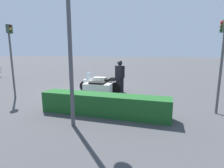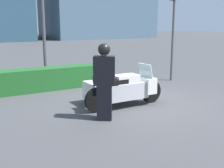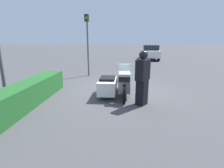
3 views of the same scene
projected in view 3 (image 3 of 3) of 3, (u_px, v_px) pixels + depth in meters
The scene contains 6 objects.
ground_plane at pixel (118, 91), 7.51m from camera, with size 160.00×160.00×0.00m, color #424244.
police_motorcycle at pixel (115, 83), 6.91m from camera, with size 2.44×1.26×1.16m.
officer_rider at pixel (143, 77), 5.72m from camera, with size 0.58×0.52×1.81m.
hedge_bush_curbside at pixel (27, 94), 5.79m from camera, with size 4.73×0.75×0.77m, color #1E5623.
traffic_light_near at pixel (87, 37), 10.14m from camera, with size 0.23×0.27×3.54m.
parked_car_background at pixel (150, 52), 19.72m from camera, with size 4.84×1.95×1.58m.
Camera 3 is at (-7.20, -0.28, 2.13)m, focal length 28.00 mm.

